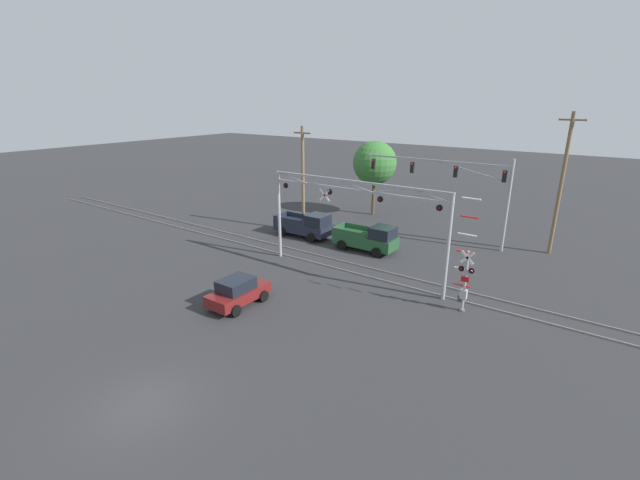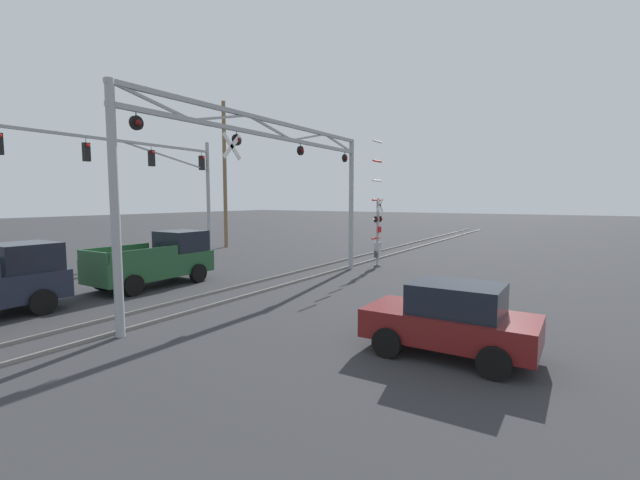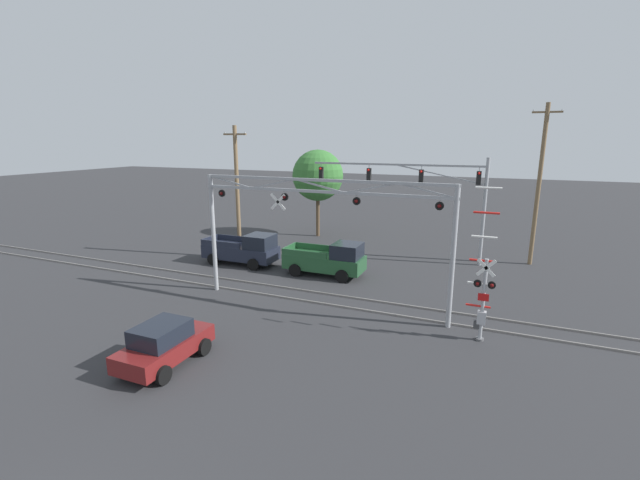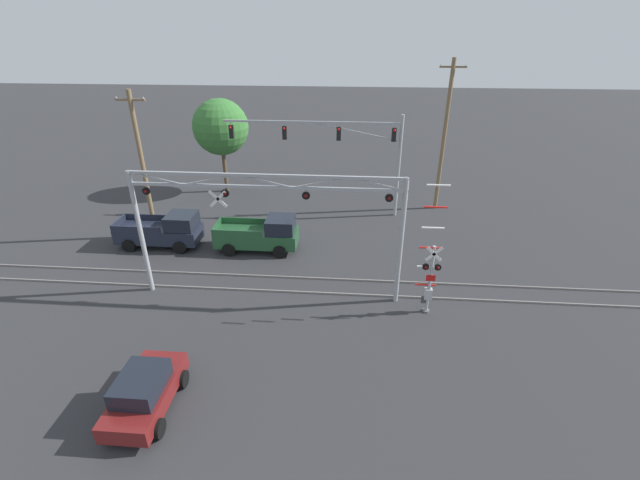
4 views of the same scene
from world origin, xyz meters
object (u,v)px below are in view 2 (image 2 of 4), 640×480
(crossing_gantry, at_px, (272,171))
(sedan_waiting, at_px, (451,319))
(utility_pole_right, at_px, (225,173))
(crossing_signal_mast, at_px, (378,228))
(pickup_truck_lead, at_px, (158,260))
(traffic_signal_span, at_px, (164,172))

(crossing_gantry, distance_m, sedan_waiting, 9.20)
(crossing_gantry, xyz_separation_m, utility_pole_right, (10.51, 12.77, 0.84))
(crossing_signal_mast, bearing_deg, pickup_truck_lead, 148.09)
(crossing_signal_mast, relative_size, traffic_signal_span, 0.53)
(utility_pole_right, bearing_deg, crossing_signal_mast, -100.95)
(crossing_signal_mast, relative_size, sedan_waiting, 1.73)
(traffic_signal_span, bearing_deg, crossing_gantry, -108.83)
(crossing_gantry, relative_size, sedan_waiting, 3.44)
(crossing_gantry, height_order, pickup_truck_lead, crossing_gantry)
(crossing_signal_mast, distance_m, pickup_truck_lead, 11.06)
(crossing_signal_mast, xyz_separation_m, sedan_waiting, (-11.06, -6.88, -1.23))
(pickup_truck_lead, bearing_deg, crossing_gantry, -73.54)
(crossing_gantry, bearing_deg, pickup_truck_lead, 106.46)
(traffic_signal_span, bearing_deg, crossing_signal_mast, -71.22)
(sedan_waiting, height_order, utility_pole_right, utility_pole_right)
(traffic_signal_span, height_order, utility_pole_right, utility_pole_right)
(pickup_truck_lead, distance_m, sedan_waiting, 12.81)
(sedan_waiting, bearing_deg, traffic_signal_span, 69.69)
(crossing_gantry, relative_size, traffic_signal_span, 1.06)
(pickup_truck_lead, relative_size, sedan_waiting, 1.33)
(crossing_signal_mast, relative_size, utility_pole_right, 0.62)
(crossing_signal_mast, xyz_separation_m, utility_pole_right, (2.63, 13.62, 3.46))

